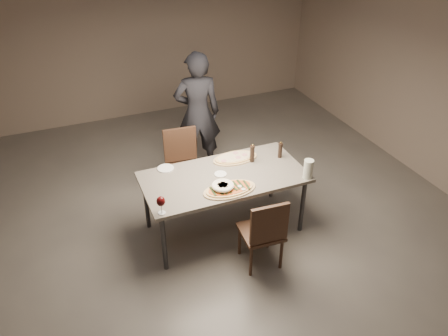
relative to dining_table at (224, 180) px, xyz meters
name	(u,v)px	position (x,y,z in m)	size (l,w,h in m)	color
room	(224,123)	(0.00, 0.00, 0.71)	(7.00, 7.00, 7.00)	#5F5851
dining_table	(224,180)	(0.00, 0.00, 0.00)	(1.80, 0.90, 0.75)	#6F665B
zucchini_pizza	(230,189)	(-0.05, -0.28, 0.07)	(0.58, 0.32, 0.05)	tan
ham_pizza	(235,158)	(0.26, 0.28, 0.07)	(0.54, 0.30, 0.04)	tan
bread_basket	(223,187)	(-0.12, -0.26, 0.11)	(0.23, 0.23, 0.08)	#F6EAC8
oil_dish	(220,174)	(-0.03, 0.03, 0.07)	(0.13, 0.13, 0.02)	white
pepper_mill_left	(252,153)	(0.41, 0.15, 0.16)	(0.06, 0.06, 0.23)	black
pepper_mill_right	(280,150)	(0.76, 0.11, 0.15)	(0.05, 0.05, 0.21)	black
carafe	(308,169)	(0.83, -0.38, 0.17)	(0.10, 0.10, 0.22)	silver
wine_glass	(161,202)	(-0.81, -0.38, 0.19)	(0.09, 0.09, 0.20)	silver
side_plate	(166,168)	(-0.56, 0.38, 0.06)	(0.19, 0.19, 0.01)	white
chair_near	(264,231)	(0.14, -0.73, -0.20)	(0.44, 0.44, 0.87)	#3E271A
chair_far	(183,161)	(-0.22, 0.84, -0.18)	(0.48, 0.48, 0.92)	#3E271A
diner	(197,113)	(0.19, 1.39, 0.16)	(0.63, 0.41, 1.71)	black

